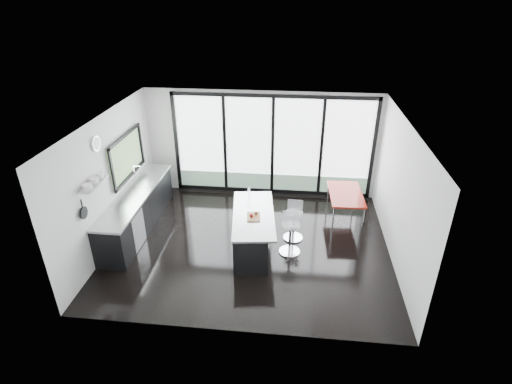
# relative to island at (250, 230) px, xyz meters

# --- Properties ---
(floor) EXTENTS (6.00, 5.00, 0.00)m
(floor) POSITION_rel_island_xyz_m (-0.02, 0.09, -0.42)
(floor) COLOR black
(floor) RESTS_ON ground
(ceiling) EXTENTS (6.00, 5.00, 0.00)m
(ceiling) POSITION_rel_island_xyz_m (-0.02, 0.09, 2.38)
(ceiling) COLOR white
(ceiling) RESTS_ON wall_back
(wall_back) EXTENTS (6.00, 0.09, 2.80)m
(wall_back) POSITION_rel_island_xyz_m (0.25, 2.55, 0.85)
(wall_back) COLOR silver
(wall_back) RESTS_ON ground
(wall_front) EXTENTS (6.00, 0.00, 2.80)m
(wall_front) POSITION_rel_island_xyz_m (-0.02, -2.41, 0.98)
(wall_front) COLOR silver
(wall_front) RESTS_ON ground
(wall_left) EXTENTS (0.26, 5.00, 2.80)m
(wall_left) POSITION_rel_island_xyz_m (-2.99, 0.36, 1.14)
(wall_left) COLOR silver
(wall_left) RESTS_ON ground
(wall_right) EXTENTS (0.00, 5.00, 2.80)m
(wall_right) POSITION_rel_island_xyz_m (2.98, 0.09, 0.98)
(wall_right) COLOR silver
(wall_right) RESTS_ON ground
(counter_cabinets) EXTENTS (0.69, 3.24, 1.36)m
(counter_cabinets) POSITION_rel_island_xyz_m (-2.69, 0.48, 0.04)
(counter_cabinets) COLOR black
(counter_cabinets) RESTS_ON floor
(island) EXTENTS (1.11, 2.13, 1.08)m
(island) POSITION_rel_island_xyz_m (0.00, 0.00, 0.00)
(island) COLOR black
(island) RESTS_ON floor
(bar_stool_near) EXTENTS (0.45, 0.45, 0.71)m
(bar_stool_near) POSITION_rel_island_xyz_m (0.85, -0.12, -0.07)
(bar_stool_near) COLOR silver
(bar_stool_near) RESTS_ON floor
(bar_stool_far) EXTENTS (0.48, 0.48, 0.70)m
(bar_stool_far) POSITION_rel_island_xyz_m (0.92, 0.42, -0.07)
(bar_stool_far) COLOR silver
(bar_stool_far) RESTS_ON floor
(red_table) EXTENTS (0.82, 1.37, 0.72)m
(red_table) POSITION_rel_island_xyz_m (2.11, 1.37, -0.06)
(red_table) COLOR maroon
(red_table) RESTS_ON floor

